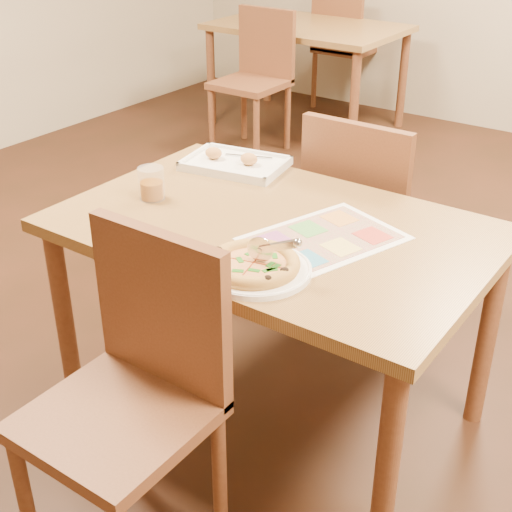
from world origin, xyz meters
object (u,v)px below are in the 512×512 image
Objects in this scene: menu at (324,238)px; appetizer_tray at (235,164)px; dining_table at (274,248)px; bg_table at (307,37)px; chair_far at (363,203)px; pizza_cutter at (273,247)px; glass_tumbler at (152,185)px; bg_chair_far at (342,35)px; bg_chair_near at (258,63)px; pizza at (254,264)px; chair_near at (140,363)px; plate at (256,270)px.

appetizer_tray is at bearing 150.92° from menu.
dining_table and bg_table have the same top height.
bg_table is at bearing -53.95° from chair_far.
pizza_cutter reaches higher than glass_tumbler.
chair_far is 4.45× the size of glass_tumbler.
bg_chair_far is 4.45× the size of glass_tumbler.
bg_chair_near is 3.04m from pizza_cutter.
pizza is at bearing -100.23° from menu.
chair_near is at bearing -106.44° from menu.
bg_chair_far reaches higher than pizza.
appetizer_tray reaches higher than pizza.
bg_table is 2.78m from appetizer_tray.
dining_table is 2.72m from bg_chair_near.
dining_table is at bearing -60.26° from bg_table.
plate is at bearing -64.98° from dining_table.
pizza_cutter is 0.63m from glass_tumbler.
chair_far is 0.91m from pizza.
pizza reaches higher than plate.
bg_chair_far is (0.00, 0.50, -0.07)m from bg_table.
bg_chair_near is (-1.60, 2.20, -0.07)m from dining_table.
menu reaches higher than dining_table.
menu is (0.61, 0.07, -0.04)m from glass_tumbler.
menu is at bearing 106.29° from chair_far.
glass_tumbler is (-0.60, 0.19, -0.03)m from pizza_cutter.
bg_chair_near is at bearing -44.94° from chair_far.
menu is (1.78, -2.20, 0.16)m from bg_chair_near.
glass_tumbler reaches higher than appetizer_tray.
dining_table is 0.20m from menu.
appetizer_tray is at bearing 112.22° from bg_chair_far.
appetizer_tray is 3.66× the size of glass_tumbler.
plate reaches higher than dining_table.
pizza_cutter is 0.27m from menu.
chair_far is at bearing 120.65° from bg_chair_far.
chair_far is 1.00× the size of bg_chair_near.
glass_tumbler is at bearing -62.72° from bg_chair_near.
chair_near reaches higher than menu.
bg_chair_far reaches higher than appetizer_tray.
bg_table is 3.37× the size of appetizer_tray.
pizza_cutter is at bearing -59.94° from bg_table.
menu is (0.05, 0.27, -0.01)m from plate.
bg_table is 0.51m from bg_chair_far.
chair_near is 1.00× the size of chair_far.
chair_near is 1.09× the size of menu.
bg_chair_far is at bearing 112.22° from appetizer_tray.
plate is 0.60m from glass_tumbler.
bg_chair_near is 1.10m from bg_chair_far.
chair_far is at bearing -53.95° from bg_table.
chair_far reaches higher than glass_tumbler.
menu is (1.78, -3.30, 0.16)m from bg_chair_far.
chair_far reaches higher than pizza.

